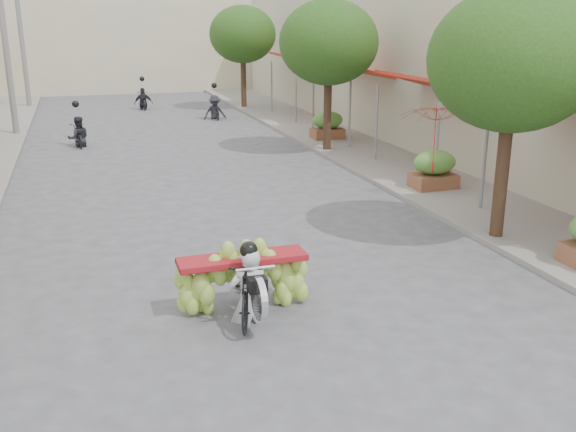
# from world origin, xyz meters

# --- Properties ---
(ground) EXTENTS (120.00, 120.00, 0.00)m
(ground) POSITION_xyz_m (0.00, 0.00, 0.00)
(ground) COLOR #56555B
(ground) RESTS_ON ground
(sidewalk_right) EXTENTS (4.00, 60.00, 0.12)m
(sidewalk_right) POSITION_xyz_m (7.00, 15.00, 0.06)
(sidewalk_right) COLOR gray
(sidewalk_right) RESTS_ON ground
(shophouse_row_right) EXTENTS (9.77, 40.00, 6.00)m
(shophouse_row_right) POSITION_xyz_m (11.99, 14.00, 3.00)
(shophouse_row_right) COLOR #B5AF96
(shophouse_row_right) RESTS_ON ground
(far_building) EXTENTS (20.00, 6.00, 7.00)m
(far_building) POSITION_xyz_m (0.00, 38.00, 3.50)
(far_building) COLOR beige
(far_building) RESTS_ON ground
(utility_pole_far) EXTENTS (0.60, 0.24, 8.00)m
(utility_pole_far) POSITION_xyz_m (-5.40, 21.00, 4.03)
(utility_pole_far) COLOR slate
(utility_pole_far) RESTS_ON ground
(utility_pole_back) EXTENTS (0.60, 0.24, 8.00)m
(utility_pole_back) POSITION_xyz_m (-5.40, 30.00, 4.03)
(utility_pole_back) COLOR slate
(utility_pole_back) RESTS_ON ground
(street_tree_near) EXTENTS (3.40, 3.40, 5.25)m
(street_tree_near) POSITION_xyz_m (5.40, 4.00, 3.78)
(street_tree_near) COLOR #3A2719
(street_tree_near) RESTS_ON ground
(street_tree_mid) EXTENTS (3.40, 3.40, 5.25)m
(street_tree_mid) POSITION_xyz_m (5.40, 14.00, 3.78)
(street_tree_mid) COLOR #3A2719
(street_tree_mid) RESTS_ON ground
(street_tree_far) EXTENTS (3.40, 3.40, 5.25)m
(street_tree_far) POSITION_xyz_m (5.40, 26.00, 3.78)
(street_tree_far) COLOR #3A2719
(street_tree_far) RESTS_ON ground
(produce_crate_mid) EXTENTS (1.20, 0.88, 1.16)m
(produce_crate_mid) POSITION_xyz_m (6.20, 8.00, 0.71)
(produce_crate_mid) COLOR brown
(produce_crate_mid) RESTS_ON ground
(produce_crate_far) EXTENTS (1.20, 0.88, 1.16)m
(produce_crate_far) POSITION_xyz_m (6.20, 16.00, 0.71)
(produce_crate_far) COLOR brown
(produce_crate_far) RESTS_ON ground
(banana_motorbike) EXTENTS (2.20, 1.93, 2.23)m
(banana_motorbike) POSITION_xyz_m (-0.61, 2.13, 0.73)
(banana_motorbike) COLOR black
(banana_motorbike) RESTS_ON ground
(market_umbrella) EXTENTS (2.46, 2.46, 1.79)m
(market_umbrella) POSITION_xyz_m (5.80, 7.35, 2.49)
(market_umbrella) COLOR #A82116
(market_umbrella) RESTS_ON ground
(pedestrian) EXTENTS (0.94, 0.93, 1.68)m
(pedestrian) POSITION_xyz_m (6.13, 16.05, 0.96)
(pedestrian) COLOR silver
(pedestrian) RESTS_ON ground
(bg_motorbike_a) EXTENTS (0.83, 1.44, 1.95)m
(bg_motorbike_a) POSITION_xyz_m (-3.00, 17.84, 0.79)
(bg_motorbike_a) COLOR black
(bg_motorbike_a) RESTS_ON ground
(bg_motorbike_b) EXTENTS (1.08, 1.60, 1.95)m
(bg_motorbike_b) POSITION_xyz_m (3.20, 22.92, 0.86)
(bg_motorbike_b) COLOR black
(bg_motorbike_b) RESTS_ON ground
(bg_motorbike_c) EXTENTS (0.99, 1.55, 1.95)m
(bg_motorbike_c) POSITION_xyz_m (0.35, 27.48, 0.81)
(bg_motorbike_c) COLOR black
(bg_motorbike_c) RESTS_ON ground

